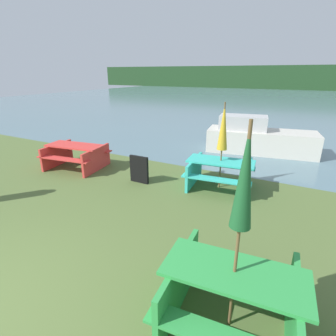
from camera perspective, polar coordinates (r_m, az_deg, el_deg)
name	(u,v)px	position (r m, az deg, el deg)	size (l,w,h in m)	color
water	(275,99)	(32.59, 22.33, 13.65)	(60.00, 50.00, 0.00)	slate
far_treeline	(292,77)	(52.40, 25.32, 17.38)	(80.00, 1.60, 4.00)	#1E3D1E
picnic_table_green	(232,294)	(3.41, 13.80, -25.03)	(1.70, 1.51, 0.79)	green
picnic_table_red	(76,154)	(8.69, -19.42, 2.94)	(1.95, 1.62, 0.75)	red
picnic_table_teal	(220,171)	(6.91, 11.28, -0.68)	(1.82, 1.56, 0.74)	#33B7A8
umbrella_gold	(223,127)	(6.60, 11.96, 8.70)	(0.26, 0.26, 2.20)	brown
umbrella_darkgreen	(245,180)	(2.63, 16.33, -2.59)	(0.22, 0.22, 2.47)	brown
boat	(258,138)	(10.41, 18.95, 6.10)	(4.03, 1.90, 1.35)	beige
signboard	(139,169)	(7.14, -6.29, -0.32)	(0.55, 0.08, 0.75)	black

